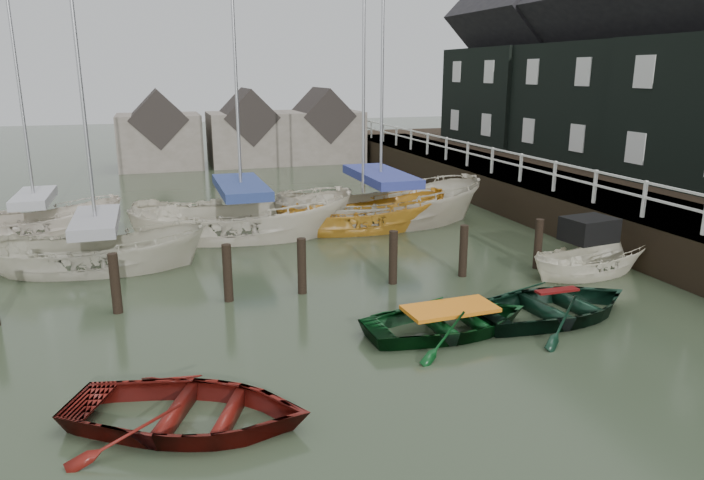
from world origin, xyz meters
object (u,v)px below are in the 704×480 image
object	(u,v)px
sailboat_a	(101,266)
sailboat_e	(39,233)
sailboat_b	(243,235)
rowboat_red	(190,425)
rowboat_dkgreen	(555,317)
sailboat_c	(363,228)
rowboat_green	(449,332)
sailboat_d	(380,223)
motorboat	(589,269)

from	to	relation	value
sailboat_a	sailboat_e	xyz separation A→B (m)	(-2.22, 4.63, -0.00)
sailboat_e	sailboat_a	bearing A→B (deg)	-160.95
sailboat_b	sailboat_e	size ratio (longest dim) A/B	1.15
rowboat_red	rowboat_dkgreen	bearing A→B (deg)	-51.70
sailboat_a	sailboat_c	xyz separation A→B (m)	(8.44, 2.16, -0.06)
sailboat_a	sailboat_b	distance (m)	4.89
sailboat_b	sailboat_e	bearing A→B (deg)	79.96
rowboat_green	sailboat_a	size ratio (longest dim) A/B	0.32
rowboat_green	sailboat_d	size ratio (longest dim) A/B	0.31
sailboat_a	sailboat_b	world-z (taller)	sailboat_a
rowboat_dkgreen	sailboat_d	xyz separation A→B (m)	(-0.67, 9.45, 0.06)
rowboat_dkgreen	sailboat_e	world-z (taller)	sailboat_e
rowboat_red	rowboat_dkgreen	xyz separation A→B (m)	(8.07, 2.08, 0.00)
rowboat_dkgreen	sailboat_c	size ratio (longest dim) A/B	0.41
sailboat_c	rowboat_dkgreen	bearing A→B (deg)	-167.60
rowboat_red	sailboat_e	bearing A→B (deg)	40.45
sailboat_b	sailboat_c	bearing A→B (deg)	-83.25
sailboat_c	sailboat_e	world-z (taller)	sailboat_c
sailboat_b	sailboat_e	distance (m)	6.91
sailboat_a	sailboat_d	bearing A→B (deg)	-67.23
rowboat_dkgreen	sailboat_d	distance (m)	9.48
sailboat_a	sailboat_e	distance (m)	5.14
rowboat_red	sailboat_b	distance (m)	11.59
rowboat_green	sailboat_e	size ratio (longest dim) A/B	0.39
rowboat_red	sailboat_d	xyz separation A→B (m)	(7.39, 11.53, 0.06)
sailboat_a	rowboat_green	bearing A→B (deg)	-126.12
motorboat	sailboat_b	size ratio (longest dim) A/B	0.35
rowboat_dkgreen	sailboat_e	distance (m)	16.74
motorboat	sailboat_e	size ratio (longest dim) A/B	0.41
rowboat_green	rowboat_dkgreen	distance (m)	2.61
motorboat	rowboat_dkgreen	bearing A→B (deg)	123.64
sailboat_c	sailboat_e	xyz separation A→B (m)	(-10.66, 2.48, 0.05)
sailboat_a	sailboat_d	world-z (taller)	sailboat_a
rowboat_red	motorboat	world-z (taller)	motorboat
sailboat_a	sailboat_c	size ratio (longest dim) A/B	1.19
rowboat_green	rowboat_red	bearing A→B (deg)	108.15
rowboat_green	motorboat	xyz separation A→B (m)	(5.39, 2.42, 0.12)
rowboat_green	motorboat	size ratio (longest dim) A/B	0.96
motorboat	sailboat_c	size ratio (longest dim) A/B	0.39
sailboat_a	sailboat_c	world-z (taller)	sailboat_a
sailboat_b	sailboat_d	size ratio (longest dim) A/B	0.91
motorboat	sailboat_a	distance (m)	13.45
rowboat_red	sailboat_a	bearing A→B (deg)	35.39
sailboat_a	sailboat_d	xyz separation A→B (m)	(9.23, 2.54, -0.01)
rowboat_dkgreen	sailboat_c	xyz separation A→B (m)	(-1.46, 9.07, 0.01)
rowboat_red	sailboat_d	bearing A→B (deg)	-8.81
sailboat_e	rowboat_dkgreen	bearing A→B (deg)	-140.20
motorboat	sailboat_a	size ratio (longest dim) A/B	0.33
sailboat_b	sailboat_e	xyz separation A→B (m)	(-6.52, 2.29, 0.01)
rowboat_dkgreen	rowboat_green	bearing A→B (deg)	84.24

